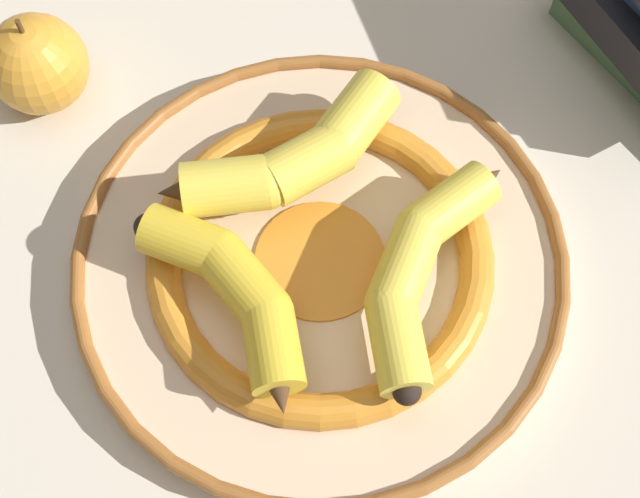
{
  "coord_description": "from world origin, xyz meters",
  "views": [
    {
      "loc": [
        -0.28,
        -0.01,
        0.6
      ],
      "look_at": [
        -0.02,
        -0.01,
        0.04
      ],
      "focal_mm": 50.0,
      "sensor_mm": 36.0,
      "label": 1
    }
  ],
  "objects_px": {
    "decorative_bowl": "(320,262)",
    "banana_b": "(291,158)",
    "banana_a": "(236,293)",
    "apple": "(38,64)",
    "banana_c": "(420,266)"
  },
  "relations": [
    {
      "from": "banana_c",
      "to": "banana_a",
      "type": "bearing_deg",
      "value": -58.86
    },
    {
      "from": "decorative_bowl",
      "to": "apple",
      "type": "distance_m",
      "value": 0.27
    },
    {
      "from": "banana_b",
      "to": "apple",
      "type": "relative_size",
      "value": 1.92
    },
    {
      "from": "apple",
      "to": "decorative_bowl",
      "type": "bearing_deg",
      "value": -125.95
    },
    {
      "from": "banana_c",
      "to": "apple",
      "type": "relative_size",
      "value": 1.99
    },
    {
      "from": "apple",
      "to": "banana_c",
      "type": "bearing_deg",
      "value": -121.85
    },
    {
      "from": "banana_b",
      "to": "banana_c",
      "type": "xyz_separation_m",
      "value": [
        -0.08,
        -0.09,
        -0.0
      ]
    },
    {
      "from": "decorative_bowl",
      "to": "banana_b",
      "type": "height_order",
      "value": "banana_b"
    },
    {
      "from": "banana_a",
      "to": "banana_b",
      "type": "bearing_deg",
      "value": -57.79
    },
    {
      "from": "decorative_bowl",
      "to": "apple",
      "type": "xyz_separation_m",
      "value": [
        0.16,
        0.22,
        0.02
      ]
    },
    {
      "from": "decorative_bowl",
      "to": "banana_c",
      "type": "relative_size",
      "value": 1.97
    },
    {
      "from": "decorative_bowl",
      "to": "banana_b",
      "type": "xyz_separation_m",
      "value": [
        0.06,
        0.02,
        0.04
      ]
    },
    {
      "from": "banana_b",
      "to": "apple",
      "type": "xyz_separation_m",
      "value": [
        0.1,
        0.2,
        -0.02
      ]
    },
    {
      "from": "banana_a",
      "to": "apple",
      "type": "distance_m",
      "value": 0.26
    },
    {
      "from": "banana_b",
      "to": "apple",
      "type": "bearing_deg",
      "value": 122.54
    }
  ]
}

